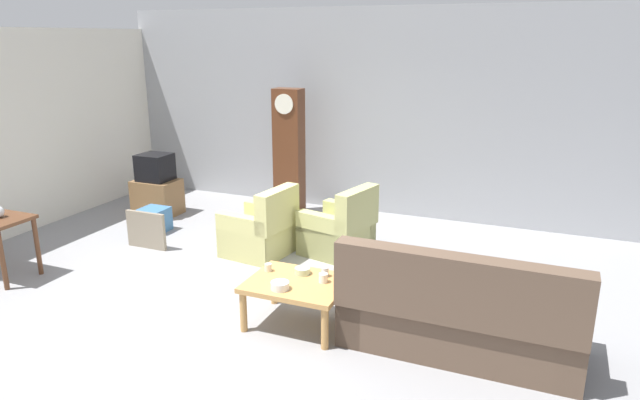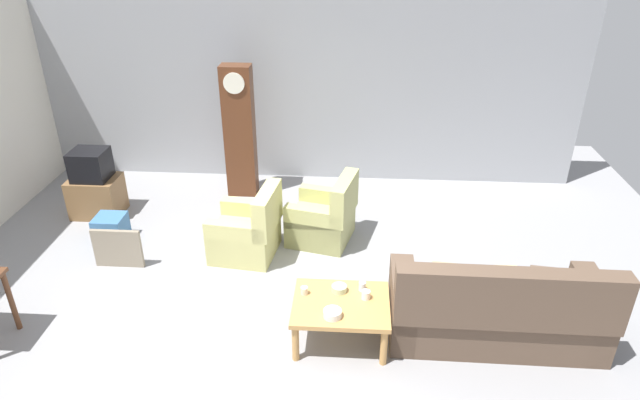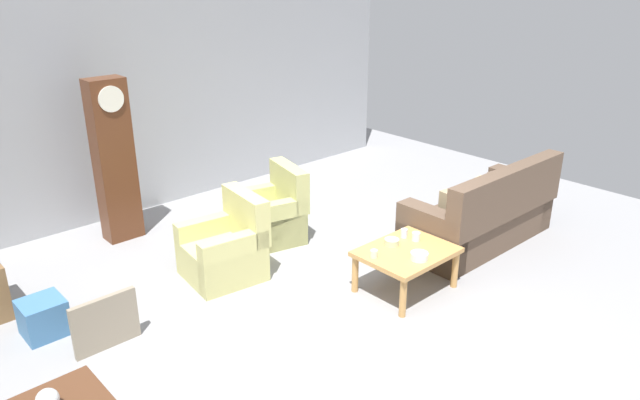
% 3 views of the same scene
% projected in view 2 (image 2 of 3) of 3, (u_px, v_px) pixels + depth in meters
% --- Properties ---
extents(ground_plane, '(10.40, 10.40, 0.00)m').
position_uv_depth(ground_plane, '(280.00, 312.00, 6.03)').
color(ground_plane, gray).
extents(garage_door_wall, '(8.40, 0.16, 3.20)m').
position_uv_depth(garage_door_wall, '(307.00, 80.00, 8.48)').
color(garage_door_wall, '#9EA0A5').
rests_on(garage_door_wall, ground_plane).
extents(couch_floral, '(2.11, 0.90, 1.04)m').
position_uv_depth(couch_floral, '(496.00, 312.00, 5.49)').
color(couch_floral, brown).
rests_on(couch_floral, ground_plane).
extents(armchair_olive_near, '(0.88, 0.85, 0.92)m').
position_uv_depth(armchair_olive_near, '(248.00, 233.00, 6.94)').
color(armchair_olive_near, '#CCC67A').
rests_on(armchair_olive_near, ground_plane).
extents(armchair_olive_far, '(0.95, 0.92, 0.92)m').
position_uv_depth(armchair_olive_far, '(324.00, 219.00, 7.25)').
color(armchair_olive_far, tan).
rests_on(armchair_olive_far, ground_plane).
extents(coffee_table_wood, '(0.96, 0.76, 0.46)m').
position_uv_depth(coffee_table_wood, '(341.00, 308.00, 5.48)').
color(coffee_table_wood, tan).
rests_on(coffee_table_wood, ground_plane).
extents(grandfather_clock, '(0.44, 0.30, 2.00)m').
position_uv_depth(grandfather_clock, '(240.00, 132.00, 8.15)').
color(grandfather_clock, '#562D19').
rests_on(grandfather_clock, ground_plane).
extents(tv_stand_cabinet, '(0.68, 0.52, 0.56)m').
position_uv_depth(tv_stand_cabinet, '(97.00, 196.00, 7.89)').
color(tv_stand_cabinet, brown).
rests_on(tv_stand_cabinet, ground_plane).
extents(tv_crt, '(0.48, 0.44, 0.42)m').
position_uv_depth(tv_crt, '(90.00, 165.00, 7.66)').
color(tv_crt, black).
rests_on(tv_crt, tv_stand_cabinet).
extents(framed_picture_leaning, '(0.60, 0.05, 0.51)m').
position_uv_depth(framed_picture_leaning, '(118.00, 248.00, 6.71)').
color(framed_picture_leaning, gray).
rests_on(framed_picture_leaning, ground_plane).
extents(storage_box_blue, '(0.38, 0.37, 0.35)m').
position_uv_depth(storage_box_blue, '(111.00, 228.00, 7.30)').
color(storage_box_blue, teal).
rests_on(storage_box_blue, ground_plane).
extents(cup_white_porcelain, '(0.09, 0.09, 0.09)m').
position_uv_depth(cup_white_porcelain, '(366.00, 295.00, 5.48)').
color(cup_white_porcelain, white).
rests_on(cup_white_porcelain, coffee_table_wood).
extents(cup_blue_rimmed, '(0.07, 0.07, 0.10)m').
position_uv_depth(cup_blue_rimmed, '(362.00, 286.00, 5.60)').
color(cup_blue_rimmed, silver).
rests_on(cup_blue_rimmed, coffee_table_wood).
extents(cup_cream_tall, '(0.07, 0.07, 0.08)m').
position_uv_depth(cup_cream_tall, '(304.00, 291.00, 5.55)').
color(cup_cream_tall, beige).
rests_on(cup_cream_tall, coffee_table_wood).
extents(bowl_white_stacked, '(0.18, 0.18, 0.07)m').
position_uv_depth(bowl_white_stacked, '(332.00, 314.00, 5.24)').
color(bowl_white_stacked, white).
rests_on(bowl_white_stacked, coffee_table_wood).
extents(bowl_shallow_green, '(0.16, 0.16, 0.06)m').
position_uv_depth(bowl_shallow_green, '(339.00, 288.00, 5.60)').
color(bowl_shallow_green, '#B2C69E').
rests_on(bowl_shallow_green, coffee_table_wood).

